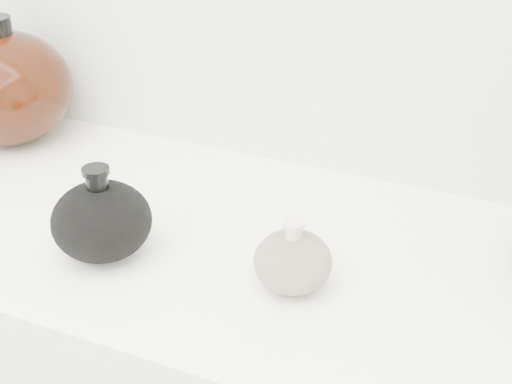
% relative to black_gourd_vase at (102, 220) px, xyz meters
% --- Properties ---
extents(black_gourd_vase, '(0.15, 0.15, 0.13)m').
position_rel_black_gourd_vase_xyz_m(black_gourd_vase, '(0.00, 0.00, 0.00)').
color(black_gourd_vase, black).
rests_on(black_gourd_vase, display_counter).
extents(cream_gourd_vase, '(0.10, 0.10, 0.09)m').
position_rel_black_gourd_vase_xyz_m(cream_gourd_vase, '(0.25, 0.03, -0.01)').
color(cream_gourd_vase, '#BAAD8E').
rests_on(cream_gourd_vase, display_counter).
extents(left_round_pot, '(0.23, 0.23, 0.22)m').
position_rel_black_gourd_vase_xyz_m(left_round_pot, '(-0.35, 0.23, 0.05)').
color(left_round_pot, black).
rests_on(left_round_pot, display_counter).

